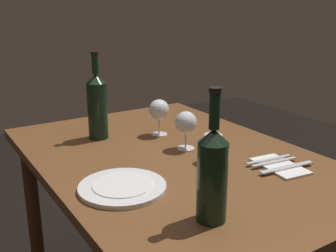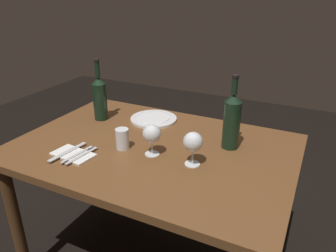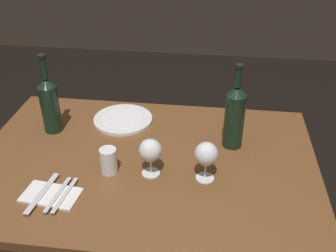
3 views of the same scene
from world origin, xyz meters
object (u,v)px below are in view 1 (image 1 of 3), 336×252
(water_tumbler, at_px, (213,149))
(folded_napkin, at_px, (280,166))
(wine_glass_left, at_px, (186,123))
(wine_bottle_second, at_px, (212,173))
(wine_glass_right, at_px, (159,110))
(table_knife, at_px, (287,167))
(fork_inner, at_px, (274,162))
(dinner_plate, at_px, (122,187))
(wine_bottle, at_px, (97,105))
(fork_outer, at_px, (269,160))

(water_tumbler, height_order, folded_napkin, water_tumbler)
(wine_glass_left, distance_m, wine_bottle_second, 0.52)
(wine_glass_right, bearing_deg, wine_bottle_second, -20.42)
(wine_glass_left, bearing_deg, table_knife, 25.32)
(wine_bottle_second, xyz_separation_m, fork_inner, (-0.17, 0.40, -0.12))
(dinner_plate, height_order, folded_napkin, dinner_plate)
(table_knife, bearing_deg, wine_glass_right, -163.51)
(wine_glass_left, xyz_separation_m, folded_napkin, (0.31, 0.16, -0.10))
(wine_bottle_second, distance_m, water_tumbler, 0.40)
(wine_bottle, xyz_separation_m, wine_bottle_second, (0.75, -0.02, -0.01))
(wine_glass_right, relative_size, dinner_plate, 0.58)
(water_tumbler, bearing_deg, dinner_plate, -84.99)
(fork_inner, distance_m, table_knife, 0.05)
(wine_bottle_second, xyz_separation_m, dinner_plate, (-0.28, -0.11, -0.12))
(water_tumbler, relative_size, fork_inner, 0.54)
(wine_bottle_second, distance_m, folded_napkin, 0.45)
(fork_outer, relative_size, table_knife, 0.86)
(folded_napkin, height_order, fork_inner, fork_inner)
(wine_glass_left, xyz_separation_m, fork_outer, (0.26, 0.16, -0.09))
(water_tumbler, relative_size, table_knife, 0.46)
(dinner_plate, bearing_deg, wine_bottle, 164.83)
(dinner_plate, relative_size, fork_outer, 1.43)
(fork_inner, xyz_separation_m, table_knife, (0.05, 0.00, 0.00))
(wine_bottle_second, bearing_deg, table_knife, 105.87)
(water_tumbler, xyz_separation_m, table_knife, (0.19, 0.16, -0.03))
(wine_glass_right, height_order, fork_inner, wine_glass_right)
(water_tumbler, distance_m, fork_outer, 0.19)
(wine_glass_left, height_order, wine_glass_right, wine_glass_right)
(water_tumbler, distance_m, dinner_plate, 0.36)
(water_tumbler, bearing_deg, wine_glass_left, -177.23)
(table_knife, bearing_deg, dinner_plate, -107.31)
(wine_glass_right, bearing_deg, fork_outer, 19.17)
(wine_bottle, height_order, water_tumbler, wine_bottle)
(folded_napkin, height_order, fork_outer, fork_outer)
(wine_glass_left, distance_m, table_knife, 0.39)
(dinner_plate, xyz_separation_m, folded_napkin, (0.13, 0.52, -0.00))
(wine_bottle, bearing_deg, fork_outer, 34.77)
(water_tumbler, bearing_deg, wine_glass_right, -179.28)
(wine_bottle, relative_size, fork_outer, 1.92)
(dinner_plate, bearing_deg, wine_bottle_second, 22.16)
(wine_glass_right, bearing_deg, table_knife, 16.49)
(wine_glass_left, relative_size, wine_glass_right, 0.96)
(folded_napkin, bearing_deg, dinner_plate, -104.22)
(wine_bottle_second, bearing_deg, wine_glass_right, 159.58)
(water_tumbler, bearing_deg, wine_bottle_second, -38.94)
(wine_bottle_second, height_order, table_knife, wine_bottle_second)
(wine_bottle_second, distance_m, table_knife, 0.44)
(water_tumbler, distance_m, folded_napkin, 0.23)
(table_knife, bearing_deg, folded_napkin, 180.00)
(wine_bottle_second, relative_size, fork_outer, 1.88)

